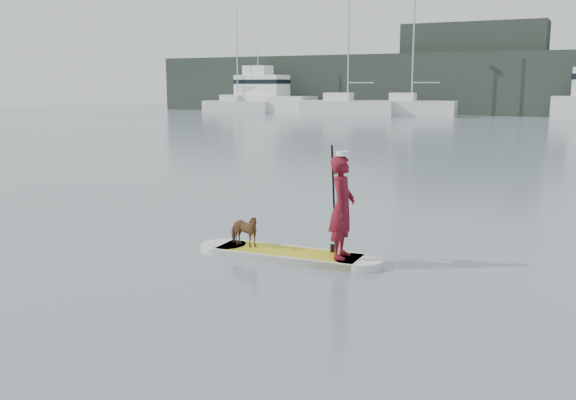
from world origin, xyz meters
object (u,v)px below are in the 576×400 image
at_px(dog, 244,230).
at_px(sailboat_b, 347,106).
at_px(paddleboard, 288,255).
at_px(sailboat_a, 237,106).
at_px(sailboat_c, 411,107).
at_px(motor_yacht_b, 266,95).
at_px(paddler, 342,207).

bearing_deg(dog, sailboat_b, 28.84).
bearing_deg(paddleboard, sailboat_b, 107.63).
bearing_deg(dog, paddleboard, -77.88).
xyz_separation_m(sailboat_a, sailboat_c, (18.57, 0.26, 0.12)).
xyz_separation_m(sailboat_b, motor_yacht_b, (-10.12, 2.71, 0.90)).
height_order(sailboat_b, motor_yacht_b, sailboat_b).
height_order(paddleboard, paddler, paddler).
distance_m(sailboat_a, sailboat_b, 12.89).
height_order(paddler, sailboat_c, sailboat_c).
height_order(paddler, motor_yacht_b, motor_yacht_b).
relative_size(sailboat_b, sailboat_c, 1.14).
relative_size(sailboat_a, motor_yacht_b, 1.05).
bearing_deg(paddler, sailboat_a, 24.09).
xyz_separation_m(paddleboard, sailboat_c, (-11.78, 49.56, 0.80)).
bearing_deg(sailboat_a, paddler, -61.90).
bearing_deg(paddler, dog, 84.07).
xyz_separation_m(paddler, sailboat_b, (-18.48, 47.96, -0.03)).
relative_size(dog, sailboat_c, 0.06).
xyz_separation_m(paddleboard, dog, (-0.84, -0.04, 0.34)).
distance_m(dog, sailboat_c, 50.79).
xyz_separation_m(dog, sailboat_a, (-29.51, 49.33, 0.34)).
height_order(sailboat_a, motor_yacht_b, sailboat_a).
bearing_deg(sailboat_a, dog, -63.45).
height_order(paddleboard, sailboat_b, sailboat_b).
relative_size(paddleboard, motor_yacht_b, 0.33).
xyz_separation_m(paddleboard, paddler, (0.95, 0.04, 0.89)).
relative_size(paddleboard, dog, 4.93).
bearing_deg(dog, sailboat_a, 40.58).
distance_m(paddleboard, sailboat_b, 51.11).
distance_m(paddler, dog, 1.88).
relative_size(sailboat_c, motor_yacht_b, 1.15).
bearing_deg(sailboat_c, paddler, -80.74).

